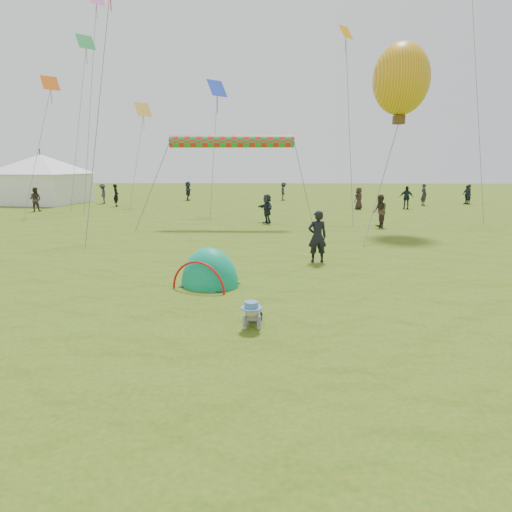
{
  "coord_description": "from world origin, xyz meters",
  "views": [
    {
      "loc": [
        0.78,
        -9.09,
        3.37
      ],
      "look_at": [
        0.45,
        2.51,
        1.0
      ],
      "focal_mm": 32.0,
      "sensor_mm": 36.0,
      "label": 1
    }
  ],
  "objects_px": {
    "standing_adult": "(317,237)",
    "balloon_kite": "(401,83)",
    "popup_tent": "(210,285)",
    "crawling_toddler": "(253,312)",
    "event_marquee": "(42,177)"
  },
  "relations": [
    {
      "from": "balloon_kite",
      "to": "event_marquee",
      "type": "bearing_deg",
      "value": 149.52
    },
    {
      "from": "crawling_toddler",
      "to": "balloon_kite",
      "type": "height_order",
      "value": "balloon_kite"
    },
    {
      "from": "crawling_toddler",
      "to": "popup_tent",
      "type": "distance_m",
      "value": 3.5
    },
    {
      "from": "standing_adult",
      "to": "balloon_kite",
      "type": "relative_size",
      "value": 0.47
    },
    {
      "from": "crawling_toddler",
      "to": "event_marquee",
      "type": "relative_size",
      "value": 0.13
    },
    {
      "from": "standing_adult",
      "to": "balloon_kite",
      "type": "height_order",
      "value": "balloon_kite"
    },
    {
      "from": "crawling_toddler",
      "to": "popup_tent",
      "type": "relative_size",
      "value": 0.37
    },
    {
      "from": "event_marquee",
      "to": "balloon_kite",
      "type": "xyz_separation_m",
      "value": [
        25.63,
        -15.08,
        4.97
      ]
    },
    {
      "from": "popup_tent",
      "to": "balloon_kite",
      "type": "bearing_deg",
      "value": 77.66
    },
    {
      "from": "popup_tent",
      "to": "event_marquee",
      "type": "distance_m",
      "value": 31.7
    },
    {
      "from": "popup_tent",
      "to": "balloon_kite",
      "type": "height_order",
      "value": "balloon_kite"
    },
    {
      "from": "popup_tent",
      "to": "event_marquee",
      "type": "height_order",
      "value": "event_marquee"
    },
    {
      "from": "popup_tent",
      "to": "standing_adult",
      "type": "height_order",
      "value": "standing_adult"
    },
    {
      "from": "standing_adult",
      "to": "event_marquee",
      "type": "relative_size",
      "value": 0.28
    },
    {
      "from": "popup_tent",
      "to": "event_marquee",
      "type": "bearing_deg",
      "value": 147.11
    }
  ]
}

